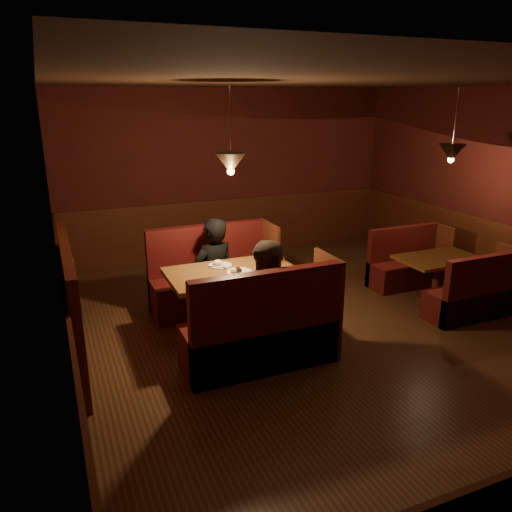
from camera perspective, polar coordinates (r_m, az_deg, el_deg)
name	(u,v)px	position (r m, az deg, el deg)	size (l,w,h in m)	color
room	(310,249)	(5.83, 6.25, 0.81)	(6.02, 7.02, 2.92)	#3B2016
main_table	(234,286)	(5.88, -2.56, -3.39)	(1.50, 0.91, 1.05)	brown
main_bench_far	(213,283)	(6.73, -4.93, -3.05)	(1.65, 0.59, 1.13)	black
main_bench_near	(264,336)	(5.27, 0.93, -9.10)	(1.65, 0.59, 1.13)	black
second_table	(438,268)	(7.37, 20.09, -1.34)	(1.12, 0.71, 0.63)	brown
second_bench_far	(407,267)	(7.92, 16.87, -1.16)	(1.23, 0.46, 0.88)	black
second_bench_near	(475,297)	(7.01, 23.73, -4.35)	(1.23, 0.46, 0.88)	black
diner_a	(213,254)	(6.40, -4.88, 0.23)	(0.60, 0.39, 1.64)	black
diner_b	(272,286)	(5.27, 1.83, -3.43)	(0.81, 0.63, 1.67)	#332821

